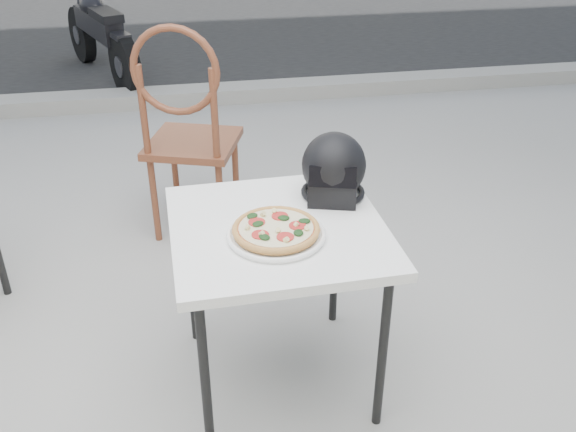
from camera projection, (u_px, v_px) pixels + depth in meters
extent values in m
plane|color=#9F9D97|center=(199.00, 337.00, 2.80)|extent=(80.00, 80.00, 0.00)
cube|color=black|center=(168.00, 4.00, 8.76)|extent=(30.00, 8.00, 0.00)
cube|color=gray|center=(177.00, 96.00, 5.32)|extent=(30.00, 0.25, 0.12)
cube|color=white|center=(278.00, 230.00, 2.25)|extent=(0.76, 0.76, 0.04)
cylinder|color=black|center=(205.00, 379.00, 2.11)|extent=(0.03, 0.03, 0.67)
cylinder|color=black|center=(383.00, 353.00, 2.22)|extent=(0.03, 0.03, 0.67)
cylinder|color=black|center=(191.00, 274.00, 2.63)|extent=(0.03, 0.03, 0.67)
cylinder|color=black|center=(335.00, 257.00, 2.74)|extent=(0.03, 0.03, 0.67)
cylinder|color=white|center=(276.00, 236.00, 2.17)|extent=(0.40, 0.40, 0.01)
torus|color=white|center=(276.00, 234.00, 2.16)|extent=(0.42, 0.42, 0.02)
cylinder|color=#C88E49|center=(276.00, 230.00, 2.16)|extent=(0.35, 0.35, 0.01)
torus|color=#C88E49|center=(276.00, 229.00, 2.15)|extent=(0.36, 0.36, 0.02)
cylinder|color=#BD3615|center=(276.00, 228.00, 2.15)|extent=(0.32, 0.32, 0.00)
cylinder|color=beige|center=(276.00, 228.00, 2.15)|extent=(0.31, 0.31, 0.00)
cylinder|color=red|center=(297.00, 226.00, 2.15)|extent=(0.07, 0.07, 0.00)
cylinder|color=red|center=(280.00, 216.00, 2.21)|extent=(0.07, 0.07, 0.00)
cylinder|color=red|center=(257.00, 222.00, 2.17)|extent=(0.07, 0.07, 0.00)
cylinder|color=red|center=(260.00, 235.00, 2.10)|extent=(0.07, 0.07, 0.00)
cylinder|color=red|center=(285.00, 237.00, 2.09)|extent=(0.07, 0.07, 0.00)
ellipsoid|color=#153412|center=(284.00, 218.00, 2.20)|extent=(0.05, 0.04, 0.01)
ellipsoid|color=#153412|center=(258.00, 224.00, 2.16)|extent=(0.05, 0.05, 0.01)
ellipsoid|color=#153412|center=(298.00, 233.00, 2.11)|extent=(0.04, 0.05, 0.01)
ellipsoid|color=#153412|center=(264.00, 237.00, 2.09)|extent=(0.05, 0.05, 0.01)
ellipsoid|color=#153412|center=(304.00, 221.00, 2.18)|extent=(0.05, 0.04, 0.01)
ellipsoid|color=#153412|center=(252.00, 216.00, 2.21)|extent=(0.05, 0.05, 0.01)
cylinder|color=#ECDC90|center=(278.00, 230.00, 2.12)|extent=(0.02, 0.03, 0.02)
cylinder|color=#ECDC90|center=(263.00, 214.00, 2.21)|extent=(0.03, 0.03, 0.02)
cylinder|color=#ECDC90|center=(296.00, 225.00, 2.15)|extent=(0.03, 0.02, 0.02)
cylinder|color=#ECDC90|center=(274.00, 211.00, 2.23)|extent=(0.02, 0.02, 0.02)
cylinder|color=#ECDC90|center=(286.00, 240.00, 2.07)|extent=(0.03, 0.03, 0.02)
cylinder|color=#ECDC90|center=(248.00, 227.00, 2.13)|extent=(0.03, 0.02, 0.02)
cylinder|color=#ECDC90|center=(307.00, 228.00, 2.13)|extent=(0.02, 0.02, 0.02)
cylinder|color=#ECDC90|center=(262.00, 234.00, 2.10)|extent=(0.03, 0.03, 0.02)
ellipsoid|color=black|center=(334.00, 165.00, 2.37)|extent=(0.30, 0.31, 0.25)
cube|color=black|center=(332.00, 193.00, 2.35)|extent=(0.19, 0.13, 0.10)
torus|color=black|center=(333.00, 192.00, 2.43)|extent=(0.30, 0.30, 0.02)
cube|color=black|center=(333.00, 177.00, 2.28)|extent=(0.17, 0.08, 0.08)
cube|color=brown|center=(193.00, 143.00, 3.37)|extent=(0.57, 0.57, 0.04)
cylinder|color=brown|center=(236.00, 174.00, 3.63)|extent=(0.05, 0.05, 0.49)
cylinder|color=brown|center=(175.00, 170.00, 3.68)|extent=(0.05, 0.05, 0.49)
cylinder|color=brown|center=(221.00, 204.00, 3.32)|extent=(0.05, 0.05, 0.49)
cylinder|color=brown|center=(154.00, 200.00, 3.37)|extent=(0.05, 0.05, 0.49)
cylinder|color=brown|center=(215.00, 116.00, 3.07)|extent=(0.05, 0.05, 0.47)
cylinder|color=brown|center=(143.00, 112.00, 3.12)|extent=(0.05, 0.05, 0.47)
torus|color=brown|center=(175.00, 71.00, 2.99)|extent=(0.43, 0.18, 0.44)
cylinder|color=black|center=(82.00, 34.00, 6.28)|extent=(0.29, 0.53, 0.53)
cylinder|color=slate|center=(82.00, 34.00, 6.28)|extent=(0.18, 0.21, 0.18)
cylinder|color=black|center=(125.00, 66.00, 5.37)|extent=(0.29, 0.53, 0.53)
cylinder|color=slate|center=(125.00, 66.00, 5.37)|extent=(0.18, 0.21, 0.18)
cube|color=black|center=(98.00, 24.00, 5.71)|extent=(0.49, 0.92, 0.19)
ellipsoid|color=black|center=(91.00, 4.00, 5.73)|extent=(0.32, 0.41, 0.20)
cube|color=black|center=(106.00, 15.00, 5.45)|extent=(0.33, 0.48, 0.07)
cylinder|color=slate|center=(80.00, 6.00, 6.08)|extent=(0.14, 0.28, 0.63)
cube|color=black|center=(121.00, 36.00, 5.26)|extent=(0.19, 0.23, 0.04)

